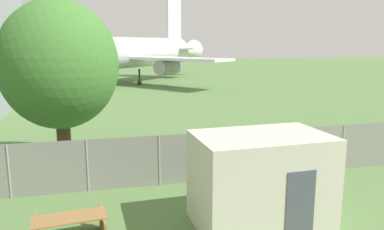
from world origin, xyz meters
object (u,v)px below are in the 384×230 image
at_px(airplane, 119,53).
at_px(portable_cabin, 261,180).
at_px(picnic_bench_near_cabin, 70,227).
at_px(tree_left_of_cabin, 59,65).

height_order(airplane, portable_cabin, airplane).
bearing_deg(picnic_bench_near_cabin, airplane, 85.30).
height_order(portable_cabin, tree_left_of_cabin, tree_left_of_cabin).
bearing_deg(tree_left_of_cabin, airplane, 82.94).
bearing_deg(portable_cabin, tree_left_of_cabin, 127.62).
height_order(airplane, tree_left_of_cabin, airplane).
xyz_separation_m(airplane, portable_cabin, (2.12, -38.36, -2.59)).
bearing_deg(tree_left_of_cabin, picnic_bench_near_cabin, -84.04).
relative_size(airplane, tree_left_of_cabin, 4.17).
distance_m(airplane, tree_left_of_cabin, 31.53).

